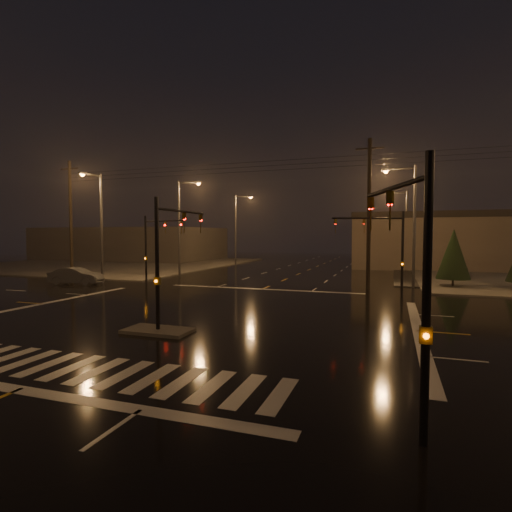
% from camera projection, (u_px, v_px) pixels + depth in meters
% --- Properties ---
extents(ground, '(140.00, 140.00, 0.00)m').
position_uv_depth(ground, '(199.00, 315.00, 21.55)').
color(ground, black).
rests_on(ground, ground).
extents(sidewalk_nw, '(36.00, 36.00, 0.12)m').
position_uv_depth(sidewalk_nw, '(111.00, 264.00, 59.60)').
color(sidewalk_nw, '#4E4B46').
rests_on(sidewalk_nw, ground).
extents(median_island, '(3.00, 1.60, 0.15)m').
position_uv_depth(median_island, '(158.00, 331.00, 17.76)').
color(median_island, '#4E4B46').
rests_on(median_island, ground).
extents(crosswalk, '(15.00, 2.60, 0.01)m').
position_uv_depth(crosswalk, '(73.00, 367.00, 13.04)').
color(crosswalk, beige).
rests_on(crosswalk, ground).
extents(stop_bar_near, '(16.00, 0.50, 0.01)m').
position_uv_depth(stop_bar_near, '(19.00, 390.00, 11.15)').
color(stop_bar_near, beige).
rests_on(stop_bar_near, ground).
extents(stop_bar_far, '(16.00, 0.50, 0.01)m').
position_uv_depth(stop_bar_far, '(262.00, 289.00, 31.94)').
color(stop_bar_far, beige).
rests_on(stop_bar_far, ground).
extents(commercial_block, '(30.00, 18.00, 5.60)m').
position_uv_depth(commercial_block, '(132.00, 244.00, 72.41)').
color(commercial_block, '#3E3936').
rests_on(commercial_block, ground).
extents(signal_mast_median, '(0.25, 4.59, 6.00)m').
position_uv_depth(signal_mast_median, '(168.00, 248.00, 18.45)').
color(signal_mast_median, black).
rests_on(signal_mast_median, ground).
extents(signal_mast_ne, '(4.84, 1.86, 6.00)m').
position_uv_depth(signal_mast_ne, '(388.00, 243.00, 27.85)').
color(signal_mast_ne, black).
rests_on(signal_mast_ne, ground).
extents(signal_mast_nw, '(4.84, 1.86, 6.00)m').
position_uv_depth(signal_mast_nw, '(153.00, 241.00, 34.00)').
color(signal_mast_nw, black).
rests_on(signal_mast_nw, ground).
extents(signal_mast_se, '(1.55, 3.87, 6.00)m').
position_uv_depth(signal_mast_se, '(411.00, 263.00, 8.83)').
color(signal_mast_se, black).
rests_on(signal_mast_se, ground).
extents(streetlight_1, '(2.77, 0.32, 10.00)m').
position_uv_depth(streetlight_1, '(182.00, 221.00, 41.87)').
color(streetlight_1, '#38383A').
rests_on(streetlight_1, ground).
extents(streetlight_2, '(2.77, 0.32, 10.00)m').
position_uv_depth(streetlight_2, '(238.00, 225.00, 56.98)').
color(streetlight_2, '#38383A').
rests_on(streetlight_2, ground).
extents(streetlight_3, '(2.77, 0.32, 10.00)m').
position_uv_depth(streetlight_3, '(410.00, 217.00, 32.74)').
color(streetlight_3, '#38383A').
rests_on(streetlight_3, ground).
extents(streetlight_4, '(2.77, 0.32, 10.00)m').
position_uv_depth(streetlight_4, '(404.00, 224.00, 51.63)').
color(streetlight_4, '#38383A').
rests_on(streetlight_4, ground).
extents(streetlight_5, '(0.32, 2.77, 10.00)m').
position_uv_depth(streetlight_5, '(99.00, 219.00, 36.99)').
color(streetlight_5, '#38383A').
rests_on(streetlight_5, ground).
extents(utility_pole_0, '(2.20, 0.32, 12.00)m').
position_uv_depth(utility_pole_0, '(71.00, 218.00, 41.57)').
color(utility_pole_0, black).
rests_on(utility_pole_0, ground).
extents(utility_pole_1, '(2.20, 0.32, 12.00)m').
position_uv_depth(utility_pole_1, '(369.00, 213.00, 31.86)').
color(utility_pole_1, black).
rests_on(utility_pole_1, ground).
extents(conifer_0, '(2.66, 2.66, 4.86)m').
position_uv_depth(conifer_0, '(453.00, 254.00, 32.94)').
color(conifer_0, black).
rests_on(conifer_0, ground).
extents(car_parked, '(1.85, 4.19, 1.40)m').
position_uv_depth(car_parked, '(459.00, 270.00, 41.37)').
color(car_parked, black).
rests_on(car_parked, ground).
extents(car_crossing, '(4.78, 2.52, 1.50)m').
position_uv_depth(car_crossing, '(76.00, 276.00, 34.93)').
color(car_crossing, '#53575A').
rests_on(car_crossing, ground).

